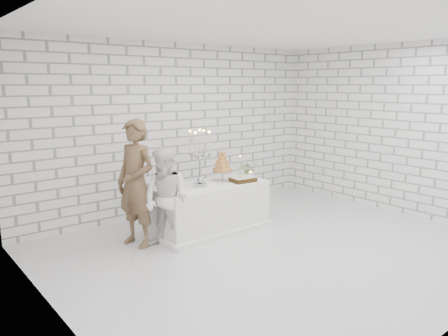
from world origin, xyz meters
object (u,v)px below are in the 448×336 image
(groom, at_px, (136,183))
(candelabra, at_px, (200,158))
(cake_table, at_px, (211,207))
(croquembouche, at_px, (222,165))
(bride, at_px, (166,200))

(groom, relative_size, candelabra, 2.06)
(cake_table, xyz_separation_m, candelabra, (-0.22, -0.03, 0.82))
(cake_table, bearing_deg, candelabra, -172.87)
(groom, bearing_deg, cake_table, 66.76)
(cake_table, height_order, groom, groom)
(groom, relative_size, croquembouche, 3.59)
(candelabra, bearing_deg, groom, 169.32)
(bride, distance_m, croquembouche, 1.35)
(groom, bearing_deg, candelabra, 63.58)
(candelabra, distance_m, croquembouche, 0.56)
(croquembouche, bearing_deg, bride, -164.47)
(groom, distance_m, bride, 0.52)
(cake_table, relative_size, candelabra, 2.04)
(bride, height_order, candelabra, candelabra)
(cake_table, distance_m, croquembouche, 0.70)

